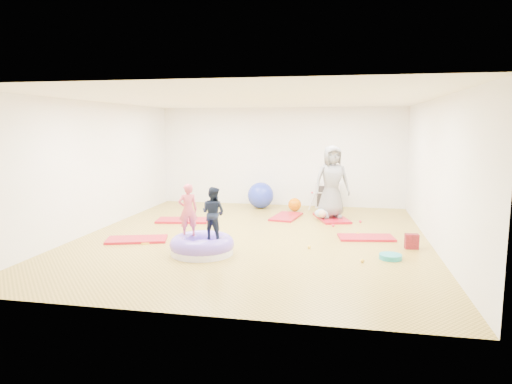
# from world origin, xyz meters

# --- Properties ---
(room) EXTENTS (7.01, 8.01, 2.81)m
(room) POSITION_xyz_m (0.00, 0.00, 1.40)
(room) COLOR gold
(room) RESTS_ON ground
(gym_mat_front_left) EXTENTS (1.29, 0.91, 0.05)m
(gym_mat_front_left) POSITION_xyz_m (-2.23, -0.75, 0.02)
(gym_mat_front_left) COLOR #A51832
(gym_mat_front_left) RESTS_ON ground
(gym_mat_mid_left) EXTENTS (1.31, 0.79, 0.05)m
(gym_mat_mid_left) POSITION_xyz_m (-1.97, 1.22, 0.03)
(gym_mat_mid_left) COLOR #A51832
(gym_mat_mid_left) RESTS_ON ground
(gym_mat_center_back) EXTENTS (0.76, 1.23, 0.05)m
(gym_mat_center_back) POSITION_xyz_m (0.41, 2.15, 0.02)
(gym_mat_center_back) COLOR #A51832
(gym_mat_center_back) RESTS_ON ground
(gym_mat_right) EXTENTS (1.18, 0.72, 0.05)m
(gym_mat_right) POSITION_xyz_m (2.29, 0.31, 0.02)
(gym_mat_right) COLOR #A51832
(gym_mat_right) RESTS_ON ground
(gym_mat_rear_right) EXTENTS (1.00, 1.42, 0.05)m
(gym_mat_rear_right) POSITION_xyz_m (1.53, 2.17, 0.03)
(gym_mat_rear_right) COLOR #A51832
(gym_mat_rear_right) RESTS_ON ground
(inflatable_cushion) EXTENTS (1.16, 1.16, 0.36)m
(inflatable_cushion) POSITION_xyz_m (-0.65, -1.40, 0.14)
(inflatable_cushion) COLOR silver
(inflatable_cushion) RESTS_ON ground
(child_pink) EXTENTS (0.42, 0.37, 0.96)m
(child_pink) POSITION_xyz_m (-0.95, -1.27, 0.82)
(child_pink) COLOR #E25464
(child_pink) RESTS_ON inflatable_cushion
(child_navy) EXTENTS (0.54, 0.47, 0.93)m
(child_navy) POSITION_xyz_m (-0.44, -1.39, 0.80)
(child_navy) COLOR black
(child_navy) RESTS_ON inflatable_cushion
(adult_caregiver) EXTENTS (0.99, 0.80, 1.76)m
(adult_caregiver) POSITION_xyz_m (1.52, 2.17, 0.94)
(adult_caregiver) COLOR slate
(adult_caregiver) RESTS_ON gym_mat_rear_right
(infant) EXTENTS (0.40, 0.40, 0.23)m
(infant) POSITION_xyz_m (1.32, 1.99, 0.17)
(infant) COLOR #9CB8CA
(infant) RESTS_ON gym_mat_rear_right
(ball_pit_balls) EXTENTS (3.65, 3.44, 0.07)m
(ball_pit_balls) POSITION_xyz_m (0.91, 0.08, 0.03)
(ball_pit_balls) COLOR green
(ball_pit_balls) RESTS_ON ground
(exercise_ball_blue) EXTENTS (0.73, 0.73, 0.73)m
(exercise_ball_blue) POSITION_xyz_m (-0.47, 3.35, 0.36)
(exercise_ball_blue) COLOR #2334B9
(exercise_ball_blue) RESTS_ON ground
(exercise_ball_orange) EXTENTS (0.35, 0.35, 0.35)m
(exercise_ball_orange) POSITION_xyz_m (0.52, 3.09, 0.18)
(exercise_ball_orange) COLOR #D86500
(exercise_ball_orange) RESTS_ON ground
(infant_play_gym) EXTENTS (0.63, 0.60, 0.48)m
(infant_play_gym) POSITION_xyz_m (1.19, 3.40, 0.32)
(infant_play_gym) COLOR silver
(infant_play_gym) RESTS_ON ground
(cube_shelf) EXTENTS (0.68, 0.33, 0.68)m
(cube_shelf) POSITION_xyz_m (1.37, 3.79, 0.34)
(cube_shelf) COLOR silver
(cube_shelf) RESTS_ON ground
(balance_disc) EXTENTS (0.39, 0.39, 0.09)m
(balance_disc) POSITION_xyz_m (2.64, -1.09, 0.04)
(balance_disc) COLOR teal
(balance_disc) RESTS_ON ground
(backpack) EXTENTS (0.26, 0.17, 0.28)m
(backpack) POSITION_xyz_m (3.09, -0.32, 0.14)
(backpack) COLOR red
(backpack) RESTS_ON ground
(yellow_toy) EXTENTS (0.19, 0.19, 0.03)m
(yellow_toy) POSITION_xyz_m (-1.97, -0.92, 0.01)
(yellow_toy) COLOR yellow
(yellow_toy) RESTS_ON ground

